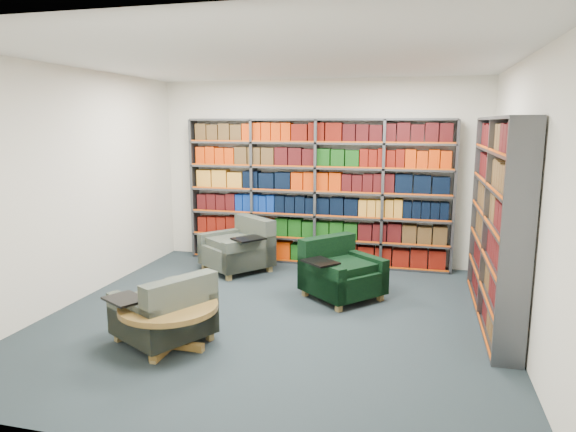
% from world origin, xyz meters
% --- Properties ---
extents(room_shell, '(5.02, 5.02, 2.82)m').
position_xyz_m(room_shell, '(0.00, 0.00, 1.40)').
color(room_shell, '#1C262E').
rests_on(room_shell, ground).
extents(bookshelf_back, '(4.00, 0.28, 2.20)m').
position_xyz_m(bookshelf_back, '(0.00, 2.34, 1.10)').
color(bookshelf_back, '#47494F').
rests_on(bookshelf_back, ground).
extents(bookshelf_right, '(0.28, 2.50, 2.20)m').
position_xyz_m(bookshelf_right, '(2.34, 0.60, 1.10)').
color(bookshelf_right, '#47494F').
rests_on(bookshelf_right, ground).
extents(chair_teal_left, '(1.18, 1.18, 0.77)m').
position_xyz_m(chair_teal_left, '(-1.00, 1.71, 0.31)').
color(chair_teal_left, '#0B1A32').
rests_on(chair_teal_left, ground).
extents(chair_green_right, '(1.13, 1.13, 0.73)m').
position_xyz_m(chair_green_right, '(0.58, 0.87, 0.30)').
color(chair_green_right, black).
rests_on(chair_green_right, ground).
extents(chair_teal_front, '(1.07, 1.07, 0.71)m').
position_xyz_m(chair_teal_front, '(-0.83, -0.92, 0.29)').
color(chair_teal_front, '#0B1A32').
rests_on(chair_teal_front, ground).
extents(coffee_table, '(0.94, 0.94, 0.66)m').
position_xyz_m(coffee_table, '(-0.76, -1.03, 0.35)').
color(coffee_table, brown).
rests_on(coffee_table, ground).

